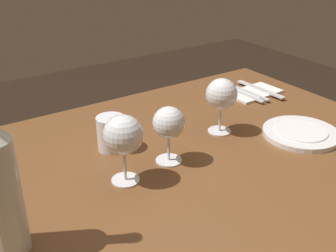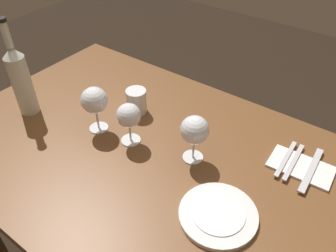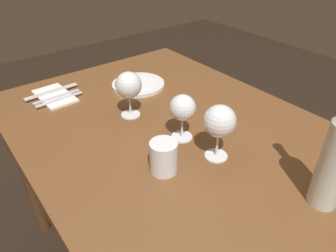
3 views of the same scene
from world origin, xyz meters
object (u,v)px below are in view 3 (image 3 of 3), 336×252
at_px(water_tumbler, 164,158).
at_px(table_knife, 51,92).
at_px(wine_glass_left, 220,122).
at_px(dinner_plate, 138,84).
at_px(fork_inner, 57,97).
at_px(folded_napkin, 55,96).
at_px(fork_outer, 59,99).
at_px(wine_glass_right, 129,86).
at_px(wine_glass_centre, 183,109).

height_order(water_tumbler, table_knife, water_tumbler).
xyz_separation_m(wine_glass_left, table_knife, (0.67, 0.23, -0.11)).
distance_m(dinner_plate, fork_inner, 0.32).
distance_m(folded_napkin, table_knife, 0.03).
bearing_deg(table_knife, dinner_plate, -115.75).
distance_m(wine_glass_left, water_tumbler, 0.18).
height_order(fork_outer, table_knife, same).
relative_size(wine_glass_right, fork_outer, 0.89).
height_order(fork_inner, fork_outer, same).
relative_size(wine_glass_right, table_knife, 0.76).
height_order(wine_glass_right, fork_outer, wine_glass_right).
height_order(wine_glass_left, folded_napkin, wine_glass_left).
bearing_deg(wine_glass_centre, water_tumbler, 122.81).
xyz_separation_m(dinner_plate, fork_inner, (0.09, 0.31, 0.00)).
bearing_deg(dinner_plate, wine_glass_centre, 166.71).
bearing_deg(water_tumbler, table_knife, 7.00).
xyz_separation_m(wine_glass_right, table_knife, (0.32, 0.16, -0.10)).
bearing_deg(fork_inner, water_tumbler, -172.33).
bearing_deg(wine_glass_right, fork_inner, 30.77).
height_order(dinner_plate, table_knife, dinner_plate).
relative_size(wine_glass_centre, dinner_plate, 0.69).
distance_m(wine_glass_left, table_knife, 0.71).
height_order(wine_glass_right, folded_napkin, wine_glass_right).
height_order(wine_glass_right, water_tumbler, wine_glass_right).
height_order(wine_glass_left, wine_glass_right, wine_glass_left).
bearing_deg(fork_inner, folded_napkin, 0.00).
relative_size(fork_outer, table_knife, 0.86).
bearing_deg(fork_inner, wine_glass_centre, -155.93).
bearing_deg(fork_inner, wine_glass_left, -159.27).
height_order(wine_glass_left, fork_outer, wine_glass_left).
bearing_deg(folded_napkin, wine_glass_centre, -157.00).
height_order(wine_glass_centre, dinner_plate, wine_glass_centre).
bearing_deg(wine_glass_right, dinner_plate, -39.90).
distance_m(wine_glass_centre, folded_napkin, 0.56).
bearing_deg(wine_glass_centre, wine_glass_left, -172.45).
relative_size(wine_glass_left, fork_outer, 0.92).
xyz_separation_m(wine_glass_centre, table_knife, (0.53, 0.21, -0.09)).
bearing_deg(folded_napkin, dinner_plate, -111.02).
distance_m(wine_glass_left, wine_glass_right, 0.35).
bearing_deg(fork_outer, table_knife, 0.00).
relative_size(wine_glass_centre, table_knife, 0.70).
bearing_deg(wine_glass_centre, folded_napkin, 23.00).
relative_size(wine_glass_right, wine_glass_centre, 1.09).
distance_m(wine_glass_left, dinner_plate, 0.54).
height_order(water_tumbler, fork_outer, water_tumbler).
relative_size(wine_glass_centre, fork_inner, 0.82).
bearing_deg(wine_glass_centre, dinner_plate, -13.29).
distance_m(wine_glass_left, folded_napkin, 0.69).
bearing_deg(table_knife, fork_inner, 180.00).
height_order(wine_glass_left, water_tumbler, wine_glass_left).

